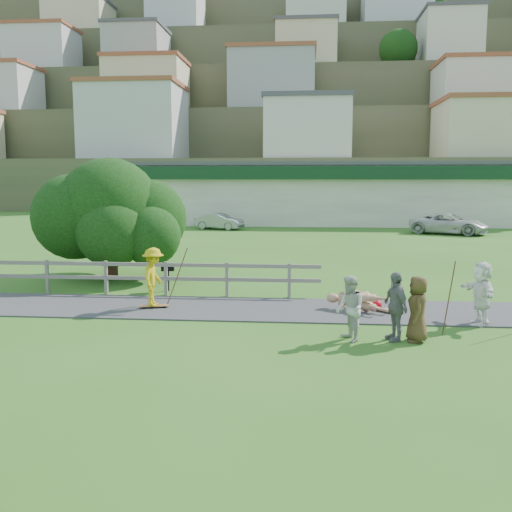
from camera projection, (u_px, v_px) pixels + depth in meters
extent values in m
plane|color=#2E621C|center=(210.00, 322.00, 15.10)|extent=(260.00, 260.00, 0.00)
cube|color=#3D3D40|center=(219.00, 308.00, 16.58)|extent=(34.00, 3.00, 0.04)
cube|color=#645F58|center=(47.00, 277.00, 18.82)|extent=(0.10, 0.10, 1.10)
cube|color=#645F58|center=(106.00, 278.00, 18.64)|extent=(0.10, 0.10, 1.10)
cube|color=#645F58|center=(166.00, 278.00, 18.46)|extent=(0.10, 0.10, 1.10)
cube|color=#645F58|center=(227.00, 279.00, 18.29)|extent=(0.10, 0.10, 1.10)
cube|color=#645F58|center=(289.00, 280.00, 18.11)|extent=(0.10, 0.10, 1.10)
cube|color=#645F58|center=(91.00, 264.00, 18.62)|extent=(15.00, 0.08, 0.12)
cube|color=#645F58|center=(91.00, 277.00, 18.68)|extent=(15.00, 0.08, 0.12)
cube|color=beige|center=(324.00, 195.00, 48.97)|extent=(32.00, 10.00, 4.80)
cube|color=#13361D|center=(327.00, 173.00, 43.59)|extent=(32.00, 0.60, 1.00)
cube|color=#4B4B50|center=(325.00, 165.00, 48.62)|extent=(32.50, 10.50, 0.30)
cube|color=#49512F|center=(286.00, 185.00, 68.98)|extent=(220.00, 14.00, 6.00)
cube|color=silver|center=(287.00, 130.00, 68.10)|extent=(10.00, 9.00, 7.00)
cube|color=#4B4B50|center=(287.00, 98.00, 67.60)|extent=(10.40, 9.40, 0.50)
cube|color=#49512F|center=(290.00, 159.00, 81.34)|extent=(220.00, 14.00, 13.00)
cube|color=silver|center=(290.00, 87.00, 79.99)|extent=(10.00, 9.00, 7.00)
cube|color=#4B4B50|center=(291.00, 59.00, 79.48)|extent=(10.40, 9.40, 0.50)
cube|color=#49512F|center=(292.00, 137.00, 93.63)|extent=(220.00, 14.00, 21.00)
cube|color=silver|center=(293.00, 49.00, 91.74)|extent=(10.00, 9.00, 7.00)
cube|color=#4B4B50|center=(293.00, 24.00, 91.23)|extent=(10.40, 9.40, 0.50)
cube|color=#49512F|center=(294.00, 118.00, 105.85)|extent=(220.00, 14.00, 30.00)
cube|color=silver|center=(295.00, 13.00, 103.36)|extent=(10.00, 9.00, 7.00)
cube|color=#49512F|center=(296.00, 100.00, 118.99)|extent=(220.00, 14.00, 40.00)
imported|color=gold|center=(153.00, 280.00, 16.45)|extent=(0.63, 1.10, 1.70)
imported|color=tan|center=(357.00, 301.00, 16.11)|extent=(1.20, 1.78, 0.65)
imported|color=beige|center=(350.00, 309.00, 13.20)|extent=(0.80, 0.90, 1.54)
imported|color=slate|center=(395.00, 306.00, 13.26)|extent=(0.70, 1.03, 1.63)
imported|color=#503A20|center=(418.00, 309.00, 13.16)|extent=(0.57, 0.80, 1.54)
imported|color=white|center=(481.00, 293.00, 14.66)|extent=(0.76, 1.60, 1.66)
imported|color=gray|center=(219.00, 221.00, 42.41)|extent=(3.91, 2.39, 1.22)
imported|color=beige|center=(449.00, 224.00, 38.78)|extent=(5.62, 4.27, 1.42)
sphere|color=red|center=(377.00, 305.00, 16.43)|extent=(0.29, 0.29, 0.29)
cylinder|color=#552F22|center=(177.00, 275.00, 16.78)|extent=(0.03, 0.03, 1.86)
cylinder|color=#552F22|center=(449.00, 298.00, 13.71)|extent=(0.03, 0.03, 1.83)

